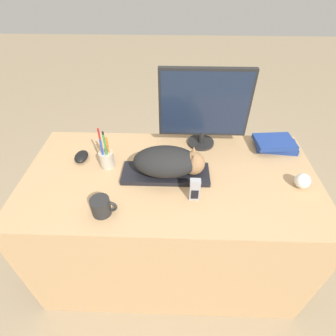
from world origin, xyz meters
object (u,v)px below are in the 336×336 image
at_px(computer_mouse, 81,157).
at_px(book_stack, 275,144).
at_px(baseball, 302,181).
at_px(phone, 195,190).
at_px(pen_cup, 107,158).
at_px(monitor, 204,106).
at_px(coffee_mug, 101,206).
at_px(keyboard, 166,174).
at_px(cat, 170,162).

height_order(computer_mouse, book_stack, book_stack).
height_order(baseball, phone, phone).
distance_m(baseball, book_stack, 0.30).
xyz_separation_m(pen_cup, phone, (0.44, -0.21, 0.00)).
distance_m(monitor, book_stack, 0.46).
relative_size(coffee_mug, book_stack, 0.46).
relative_size(coffee_mug, phone, 0.97).
relative_size(keyboard, book_stack, 1.76).
relative_size(cat, baseball, 4.76).
relative_size(baseball, phone, 0.63).
height_order(monitor, coffee_mug, monitor).
relative_size(monitor, baseball, 6.55).
bearing_deg(monitor, keyboard, -124.59).
height_order(pen_cup, baseball, pen_cup).
bearing_deg(book_stack, phone, -139.73).
bearing_deg(phone, pen_cup, 154.14).
bearing_deg(coffee_mug, keyboard, 43.38).
relative_size(monitor, pen_cup, 2.10).
distance_m(cat, coffee_mug, 0.38).
relative_size(coffee_mug, baseball, 1.54).
relative_size(monitor, coffee_mug, 4.25).
distance_m(keyboard, monitor, 0.40).
xyz_separation_m(coffee_mug, pen_cup, (-0.04, 0.31, 0.01)).
bearing_deg(pen_cup, baseball, -7.14).
distance_m(computer_mouse, phone, 0.64).
relative_size(phone, book_stack, 0.47).
height_order(keyboard, book_stack, book_stack).
bearing_deg(computer_mouse, phone, -24.07).
xyz_separation_m(keyboard, coffee_mug, (-0.26, -0.25, 0.03)).
xyz_separation_m(computer_mouse, coffee_mug, (0.19, -0.36, 0.02)).
relative_size(baseball, book_stack, 0.30).
distance_m(cat, monitor, 0.35).
height_order(pen_cup, book_stack, pen_cup).
bearing_deg(computer_mouse, coffee_mug, -61.80).
height_order(cat, phone, cat).
bearing_deg(coffee_mug, phone, 13.79).
bearing_deg(keyboard, monitor, 55.41).
height_order(monitor, book_stack, monitor).
distance_m(keyboard, coffee_mug, 0.36).
distance_m(keyboard, baseball, 0.64).
bearing_deg(pen_cup, computer_mouse, 161.44).
height_order(keyboard, cat, cat).
bearing_deg(baseball, cat, 174.88).
bearing_deg(cat, computer_mouse, 166.60).
bearing_deg(pen_cup, cat, -10.93).
distance_m(coffee_mug, book_stack, 0.99).
height_order(computer_mouse, pen_cup, pen_cup).
bearing_deg(cat, keyboard, -180.00).
xyz_separation_m(keyboard, monitor, (0.19, 0.28, 0.23)).
distance_m(phone, book_stack, 0.61).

